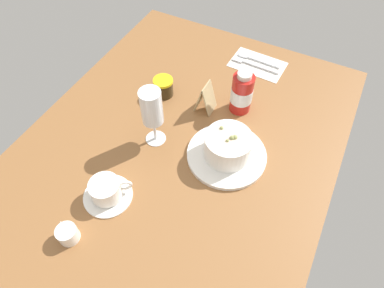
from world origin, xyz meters
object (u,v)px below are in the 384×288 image
at_px(creamer_jug, 67,234).
at_px(wine_glass, 152,109).
at_px(cutlery_setting, 256,63).
at_px(coffee_cup, 107,191).
at_px(menu_card, 206,97).
at_px(porridge_bowl, 228,148).
at_px(sauce_bottle_red, 242,93).
at_px(jam_jar, 164,87).

relative_size(creamer_jug, wine_glass, 0.31).
bearing_deg(creamer_jug, wine_glass, -4.89).
xyz_separation_m(cutlery_setting, wine_glass, (-0.44, 0.14, 0.12)).
height_order(cutlery_setting, coffee_cup, coffee_cup).
relative_size(coffee_cup, menu_card, 1.31).
bearing_deg(porridge_bowl, coffee_cup, 138.95).
bearing_deg(sauce_bottle_red, menu_card, 116.38).
xyz_separation_m(wine_glass, menu_card, (0.17, -0.07, -0.08)).
distance_m(cutlery_setting, jam_jar, 0.34).
bearing_deg(menu_card, coffee_cup, 167.45).
bearing_deg(creamer_jug, menu_card, -11.31).
xyz_separation_m(porridge_bowl, cutlery_setting, (0.40, 0.06, -0.04)).
distance_m(creamer_jug, jam_jar, 0.51).
bearing_deg(cutlery_setting, jam_jar, 142.20).
distance_m(porridge_bowl, creamer_jug, 0.44).
distance_m(porridge_bowl, coffee_cup, 0.33).
xyz_separation_m(cutlery_setting, jam_jar, (-0.27, 0.21, 0.03)).
relative_size(wine_glass, jam_jar, 2.96).
distance_m(creamer_jug, menu_card, 0.52).
relative_size(sauce_bottle_red, menu_card, 1.48).
xyz_separation_m(wine_glass, jam_jar, (0.17, 0.07, -0.09)).
relative_size(wine_glass, sauce_bottle_red, 1.31).
bearing_deg(sauce_bottle_red, creamer_jug, 160.65).
bearing_deg(porridge_bowl, cutlery_setting, 8.88).
xyz_separation_m(cutlery_setting, coffee_cup, (-0.65, 0.15, 0.02)).
distance_m(porridge_bowl, jam_jar, 0.30).
height_order(porridge_bowl, wine_glass, wine_glass).
relative_size(coffee_cup, wine_glass, 0.68).
bearing_deg(coffee_cup, jam_jar, 8.50).
xyz_separation_m(sauce_bottle_red, menu_card, (-0.05, 0.09, -0.02)).
relative_size(porridge_bowl, wine_glass, 1.19).
bearing_deg(coffee_cup, creamer_jug, 172.42).
relative_size(jam_jar, sauce_bottle_red, 0.44).
height_order(cutlery_setting, sauce_bottle_red, sauce_bottle_red).
xyz_separation_m(creamer_jug, jam_jar, (0.51, 0.04, 0.01)).
relative_size(creamer_jug, sauce_bottle_red, 0.41).
relative_size(cutlery_setting, coffee_cup, 1.50).
relative_size(porridge_bowl, creamer_jug, 3.80).
bearing_deg(wine_glass, coffee_cup, 176.76).
relative_size(cutlery_setting, creamer_jug, 3.25).
distance_m(cutlery_setting, sauce_bottle_red, 0.23).
distance_m(cutlery_setting, creamer_jug, 0.80).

